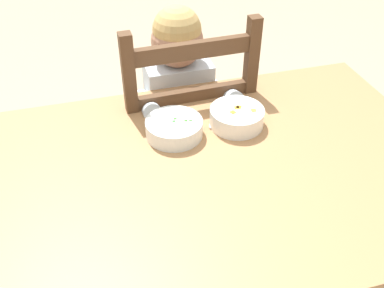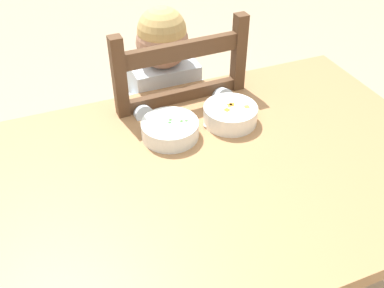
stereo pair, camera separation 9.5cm
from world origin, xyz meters
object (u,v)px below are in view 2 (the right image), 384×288
(child_figure, at_px, (168,102))
(bowl_of_carrots, at_px, (230,114))
(spoon, at_px, (213,120))
(dining_table, at_px, (173,205))
(dining_chair, at_px, (169,141))
(bowl_of_peas, at_px, (170,129))

(child_figure, height_order, bowl_of_carrots, child_figure)
(spoon, bearing_deg, bowl_of_carrots, -24.32)
(child_figure, bearing_deg, dining_table, -107.68)
(dining_chair, height_order, bowl_of_carrots, dining_chair)
(dining_chair, height_order, child_figure, dining_chair)
(dining_chair, relative_size, bowl_of_peas, 6.13)
(child_figure, distance_m, bowl_of_peas, 0.33)
(bowl_of_peas, distance_m, spoon, 0.14)
(child_figure, height_order, bowl_of_peas, child_figure)
(child_figure, relative_size, bowl_of_carrots, 6.25)
(dining_chair, distance_m, bowl_of_peas, 0.42)
(dining_chair, xyz_separation_m, bowl_of_carrots, (0.09, -0.30, 0.29))
(dining_table, xyz_separation_m, bowl_of_carrots, (0.24, 0.16, 0.13))
(spoon, bearing_deg, bowl_of_peas, -171.92)
(bowl_of_peas, height_order, bowl_of_carrots, bowl_of_carrots)
(bowl_of_carrots, distance_m, spoon, 0.05)
(child_figure, bearing_deg, bowl_of_carrots, -72.57)
(dining_chair, bearing_deg, child_figure, -106.42)
(dining_chair, xyz_separation_m, spoon, (0.05, -0.28, 0.26))
(bowl_of_peas, xyz_separation_m, bowl_of_carrots, (0.18, -0.00, 0.00))
(dining_table, distance_m, bowl_of_peas, 0.21)
(bowl_of_peas, bearing_deg, bowl_of_carrots, -0.00)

